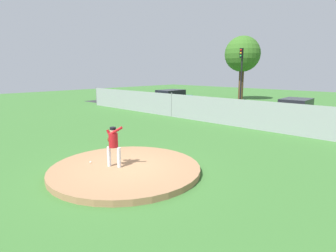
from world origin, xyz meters
TOP-DOWN VIEW (x-y plane):
  - ground_plane at (0.00, 6.00)m, footprint 80.00×80.00m
  - asphalt_strip at (0.00, 14.50)m, footprint 44.00×7.00m
  - pitchers_mound at (0.00, 0.00)m, footprint 5.33×5.33m
  - pitcher_youth at (-0.27, -0.29)m, footprint 0.82×0.32m
  - baseball at (-1.23, -0.66)m, footprint 0.07×0.07m
  - chainlink_fence at (0.00, 10.00)m, footprint 35.23×0.07m
  - parked_car_teal at (-10.97, 14.10)m, footprint 1.99×4.65m
  - parked_car_champagne at (0.75, 14.31)m, footprint 2.14×4.48m
  - traffic_light_near at (-6.20, 18.93)m, footprint 0.28×0.46m
  - tree_slender_far at (-9.42, 24.81)m, footprint 4.14×4.14m

SIDE VIEW (x-z plane):
  - ground_plane at x=0.00m, z-range 0.00..0.00m
  - asphalt_strip at x=0.00m, z-range 0.00..0.01m
  - pitchers_mound at x=0.00m, z-range 0.00..0.20m
  - baseball at x=-1.23m, z-range 0.20..0.28m
  - parked_car_champagne at x=0.75m, z-range -0.04..1.60m
  - parked_car_teal at x=-10.97m, z-range -0.03..1.66m
  - chainlink_fence at x=0.00m, z-range -0.05..1.83m
  - pitcher_youth at x=-0.27m, z-range 0.34..1.84m
  - traffic_light_near at x=-6.20m, z-range 0.98..6.57m
  - tree_slender_far at x=-9.42m, z-range 1.61..9.10m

